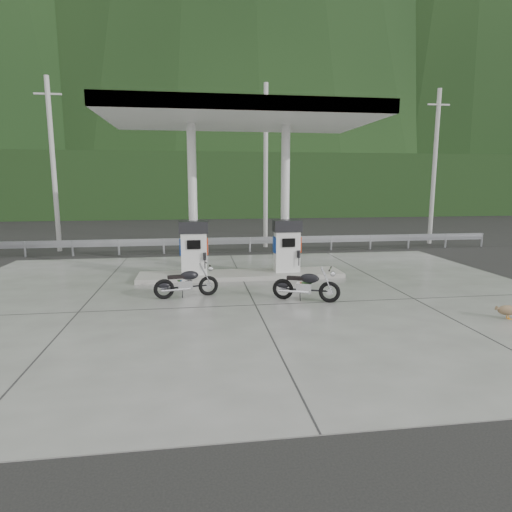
{
  "coord_description": "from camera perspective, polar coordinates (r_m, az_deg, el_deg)",
  "views": [
    {
      "loc": [
        -1.54,
        -11.87,
        3.22
      ],
      "look_at": [
        0.3,
        1.0,
        1.0
      ],
      "focal_mm": 30.0,
      "sensor_mm": 36.0,
      "label": 1
    }
  ],
  "objects": [
    {
      "name": "utility_pole_b",
      "position": [
        21.68,
        1.3,
        11.75
      ],
      "size": [
        0.22,
        0.22,
        8.0
      ],
      "primitive_type": "cylinder",
      "color": "#9D9C97",
      "rests_on": "ground"
    },
    {
      "name": "guardrail",
      "position": [
        20.09,
        -3.67,
        2.49
      ],
      "size": [
        26.0,
        0.16,
        1.42
      ],
      "primitive_type": null,
      "color": "#919398",
      "rests_on": "ground"
    },
    {
      "name": "motorcycle_right",
      "position": [
        11.84,
        6.67,
        -3.99
      ],
      "size": [
        1.83,
        1.2,
        0.83
      ],
      "primitive_type": null,
      "rotation": [
        0.0,
        0.0,
        -0.41
      ],
      "color": "black",
      "rests_on": "forecourt_apron"
    },
    {
      "name": "canopy_column_right",
      "position": [
        15.11,
        3.9,
        7.58
      ],
      "size": [
        0.3,
        0.3,
        5.0
      ],
      "primitive_type": "cylinder",
      "color": "silver",
      "rests_on": "pump_island"
    },
    {
      "name": "duck",
      "position": [
        11.9,
        30.5,
        -6.27
      ],
      "size": [
        0.58,
        0.26,
        0.4
      ],
      "primitive_type": null,
      "rotation": [
        0.0,
        0.0,
        -0.19
      ],
      "color": "brown",
      "rests_on": "forecourt_apron"
    },
    {
      "name": "canopy_roof",
      "position": [
        14.62,
        -2.1,
        18.14
      ],
      "size": [
        8.5,
        5.0,
        0.4
      ],
      "primitive_type": "cube",
      "color": "white",
      "rests_on": "canopy_column_left"
    },
    {
      "name": "ground",
      "position": [
        12.4,
        -0.72,
        -5.37
      ],
      "size": [
        160.0,
        160.0,
        0.0
      ],
      "primitive_type": "plane",
      "color": "black",
      "rests_on": "ground"
    },
    {
      "name": "tree_band",
      "position": [
        41.9,
        -6.1,
        9.33
      ],
      "size": [
        80.0,
        6.0,
        6.0
      ],
      "primitive_type": "cube",
      "color": "black",
      "rests_on": "ground"
    },
    {
      "name": "forested_hills",
      "position": [
        71.96,
        -6.94,
        7.05
      ],
      "size": [
        100.0,
        40.0,
        140.0
      ],
      "primitive_type": null,
      "color": "black",
      "rests_on": "ground"
    },
    {
      "name": "gas_pump_right",
      "position": [
        14.87,
        4.15,
        1.35
      ],
      "size": [
        0.95,
        0.55,
        1.8
      ],
      "primitive_type": null,
      "color": "silver",
      "rests_on": "pump_island"
    },
    {
      "name": "road",
      "position": [
        23.64,
        -4.32,
        1.84
      ],
      "size": [
        60.0,
        7.0,
        0.01
      ],
      "primitive_type": "cube",
      "color": "black",
      "rests_on": "ground"
    },
    {
      "name": "utility_pole_a",
      "position": [
        22.34,
        -25.41,
        10.77
      ],
      "size": [
        0.22,
        0.22,
        8.0
      ],
      "primitive_type": "cylinder",
      "color": "#9D9C97",
      "rests_on": "ground"
    },
    {
      "name": "forecourt_apron",
      "position": [
        12.4,
        -0.72,
        -5.32
      ],
      "size": [
        18.0,
        14.0,
        0.02
      ],
      "primitive_type": "cube",
      "color": "slate",
      "rests_on": "ground"
    },
    {
      "name": "gas_pump_left",
      "position": [
        14.53,
        -8.28,
        1.08
      ],
      "size": [
        0.95,
        0.55,
        1.8
      ],
      "primitive_type": null,
      "color": "silver",
      "rests_on": "pump_island"
    },
    {
      "name": "motorcycle_left",
      "position": [
        12.29,
        -9.26,
        -3.58
      ],
      "size": [
        1.78,
        0.84,
        0.81
      ],
      "primitive_type": null,
      "rotation": [
        0.0,
        0.0,
        0.18
      ],
      "color": "black",
      "rests_on": "forecourt_apron"
    },
    {
      "name": "pump_island",
      "position": [
        14.79,
        -1.97,
        -2.52
      ],
      "size": [
        7.0,
        1.4,
        0.15
      ],
      "primitive_type": "cube",
      "color": "gray",
      "rests_on": "forecourt_apron"
    },
    {
      "name": "utility_pole_c",
      "position": [
        24.79,
        22.68,
        10.76
      ],
      "size": [
        0.22,
        0.22,
        8.0
      ],
      "primitive_type": "cylinder",
      "color": "#9D9C97",
      "rests_on": "ground"
    },
    {
      "name": "canopy_column_left",
      "position": [
        14.78,
        -8.43,
        7.45
      ],
      "size": [
        0.3,
        0.3,
        5.0
      ],
      "primitive_type": "cylinder",
      "color": "silver",
      "rests_on": "pump_island"
    }
  ]
}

